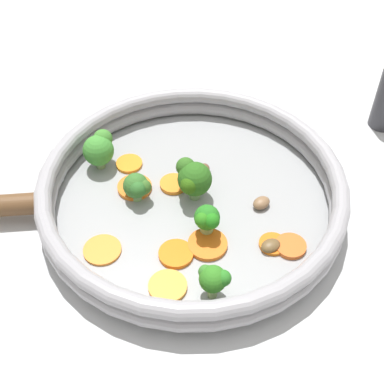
{
  "coord_description": "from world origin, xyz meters",
  "views": [
    {
      "loc": [
        -0.4,
        -0.21,
        0.5
      ],
      "look_at": [
        0.0,
        0.0,
        0.03
      ],
      "focal_mm": 50.0,
      "sensor_mm": 36.0,
      "label": 1
    }
  ],
  "objects_px": {
    "skillet": "(192,203)",
    "carrot_slice_5": "(135,187)",
    "broccoli_floret_1": "(137,187)",
    "carrot_slice_3": "(291,246)",
    "carrot_slice_8": "(173,184)",
    "carrot_slice_6": "(102,250)",
    "carrot_slice_4": "(208,244)",
    "broccoli_floret_4": "(207,219)",
    "broccoli_floret_3": "(192,178)",
    "mushroom_piece_0": "(261,203)",
    "broccoli_floret_0": "(214,279)",
    "broccoli_floret_2": "(100,148)",
    "carrot_slice_1": "(273,244)",
    "carrot_slice_2": "(176,254)",
    "mushroom_piece_1": "(203,170)",
    "carrot_slice_7": "(129,164)",
    "carrot_slice_0": "(168,286)",
    "mushroom_piece_2": "(271,246)"
  },
  "relations": [
    {
      "from": "skillet",
      "to": "broccoli_floret_2",
      "type": "height_order",
      "value": "broccoli_floret_2"
    },
    {
      "from": "carrot_slice_0",
      "to": "broccoli_floret_3",
      "type": "relative_size",
      "value": 0.81
    },
    {
      "from": "broccoli_floret_3",
      "to": "carrot_slice_6",
      "type": "bearing_deg",
      "value": 157.36
    },
    {
      "from": "broccoli_floret_0",
      "to": "mushroom_piece_0",
      "type": "height_order",
      "value": "broccoli_floret_0"
    },
    {
      "from": "carrot_slice_6",
      "to": "broccoli_floret_4",
      "type": "distance_m",
      "value": 0.12
    },
    {
      "from": "carrot_slice_3",
      "to": "carrot_slice_5",
      "type": "distance_m",
      "value": 0.21
    },
    {
      "from": "broccoli_floret_4",
      "to": "carrot_slice_1",
      "type": "bearing_deg",
      "value": -74.97
    },
    {
      "from": "broccoli_floret_3",
      "to": "mushroom_piece_0",
      "type": "xyz_separation_m",
      "value": [
        0.02,
        -0.08,
        -0.03
      ]
    },
    {
      "from": "carrot_slice_1",
      "to": "carrot_slice_7",
      "type": "distance_m",
      "value": 0.22
    },
    {
      "from": "broccoli_floret_0",
      "to": "broccoli_floret_1",
      "type": "xyz_separation_m",
      "value": [
        0.08,
        0.14,
        -0.01
      ]
    },
    {
      "from": "carrot_slice_3",
      "to": "broccoli_floret_0",
      "type": "distance_m",
      "value": 0.11
    },
    {
      "from": "broccoli_floret_0",
      "to": "broccoli_floret_3",
      "type": "distance_m",
      "value": 0.15
    },
    {
      "from": "carrot_slice_3",
      "to": "carrot_slice_8",
      "type": "relative_size",
      "value": 1.03
    },
    {
      "from": "carrot_slice_3",
      "to": "mushroom_piece_0",
      "type": "distance_m",
      "value": 0.07
    },
    {
      "from": "carrot_slice_0",
      "to": "carrot_slice_8",
      "type": "height_order",
      "value": "same"
    },
    {
      "from": "skillet",
      "to": "carrot_slice_5",
      "type": "height_order",
      "value": "carrot_slice_5"
    },
    {
      "from": "carrot_slice_8",
      "to": "mushroom_piece_0",
      "type": "xyz_separation_m",
      "value": [
        0.02,
        -0.11,
        0.0
      ]
    },
    {
      "from": "carrot_slice_8",
      "to": "broccoli_floret_2",
      "type": "height_order",
      "value": "broccoli_floret_2"
    },
    {
      "from": "mushroom_piece_0",
      "to": "carrot_slice_5",
      "type": "bearing_deg",
      "value": 106.04
    },
    {
      "from": "broccoli_floret_3",
      "to": "carrot_slice_5",
      "type": "bearing_deg",
      "value": 107.18
    },
    {
      "from": "broccoli_floret_1",
      "to": "mushroom_piece_2",
      "type": "distance_m",
      "value": 0.18
    },
    {
      "from": "broccoli_floret_1",
      "to": "carrot_slice_6",
      "type": "bearing_deg",
      "value": -176.67
    },
    {
      "from": "broccoli_floret_1",
      "to": "carrot_slice_4",
      "type": "bearing_deg",
      "value": -104.25
    },
    {
      "from": "carrot_slice_6",
      "to": "skillet",
      "type": "bearing_deg",
      "value": -25.44
    },
    {
      "from": "carrot_slice_0",
      "to": "carrot_slice_1",
      "type": "relative_size",
      "value": 1.31
    },
    {
      "from": "broccoli_floret_4",
      "to": "broccoli_floret_3",
      "type": "bearing_deg",
      "value": 42.84
    },
    {
      "from": "broccoli_floret_2",
      "to": "carrot_slice_7",
      "type": "bearing_deg",
      "value": -63.48
    },
    {
      "from": "mushroom_piece_0",
      "to": "broccoli_floret_2",
      "type": "bearing_deg",
      "value": 96.79
    },
    {
      "from": "broccoli_floret_4",
      "to": "carrot_slice_6",
      "type": "bearing_deg",
      "value": 128.4
    },
    {
      "from": "skillet",
      "to": "mushroom_piece_0",
      "type": "relative_size",
      "value": 15.41
    },
    {
      "from": "carrot_slice_4",
      "to": "broccoli_floret_2",
      "type": "distance_m",
      "value": 0.2
    },
    {
      "from": "carrot_slice_7",
      "to": "carrot_slice_8",
      "type": "height_order",
      "value": "carrot_slice_8"
    },
    {
      "from": "carrot_slice_6",
      "to": "carrot_slice_4",
      "type": "bearing_deg",
      "value": -59.61
    },
    {
      "from": "carrot_slice_4",
      "to": "carrot_slice_6",
      "type": "relative_size",
      "value": 1.05
    },
    {
      "from": "skillet",
      "to": "mushroom_piece_1",
      "type": "bearing_deg",
      "value": 9.79
    },
    {
      "from": "broccoli_floret_4",
      "to": "mushroom_piece_2",
      "type": "xyz_separation_m",
      "value": [
        0.01,
        -0.07,
        -0.02
      ]
    },
    {
      "from": "carrot_slice_1",
      "to": "mushroom_piece_0",
      "type": "xyz_separation_m",
      "value": [
        0.05,
        0.03,
        0.0
      ]
    },
    {
      "from": "carrot_slice_7",
      "to": "mushroom_piece_2",
      "type": "distance_m",
      "value": 0.22
    },
    {
      "from": "carrot_slice_1",
      "to": "carrot_slice_5",
      "type": "bearing_deg",
      "value": 88.21
    },
    {
      "from": "broccoli_floret_0",
      "to": "carrot_slice_7",
      "type": "bearing_deg",
      "value": 54.53
    },
    {
      "from": "broccoli_floret_1",
      "to": "mushroom_piece_1",
      "type": "relative_size",
      "value": 1.75
    },
    {
      "from": "broccoli_floret_1",
      "to": "carrot_slice_5",
      "type": "bearing_deg",
      "value": 45.6
    },
    {
      "from": "carrot_slice_1",
      "to": "broccoli_floret_2",
      "type": "relative_size",
      "value": 0.65
    },
    {
      "from": "carrot_slice_1",
      "to": "carrot_slice_4",
      "type": "distance_m",
      "value": 0.08
    },
    {
      "from": "carrot_slice_7",
      "to": "mushroom_piece_0",
      "type": "height_order",
      "value": "mushroom_piece_0"
    },
    {
      "from": "carrot_slice_1",
      "to": "carrot_slice_2",
      "type": "height_order",
      "value": "same"
    },
    {
      "from": "carrot_slice_6",
      "to": "mushroom_piece_1",
      "type": "height_order",
      "value": "mushroom_piece_1"
    },
    {
      "from": "carrot_slice_6",
      "to": "broccoli_floret_0",
      "type": "relative_size",
      "value": 0.99
    },
    {
      "from": "carrot_slice_1",
      "to": "broccoli_floret_4",
      "type": "distance_m",
      "value": 0.08
    },
    {
      "from": "carrot_slice_2",
      "to": "broccoli_floret_2",
      "type": "distance_m",
      "value": 0.18
    }
  ]
}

